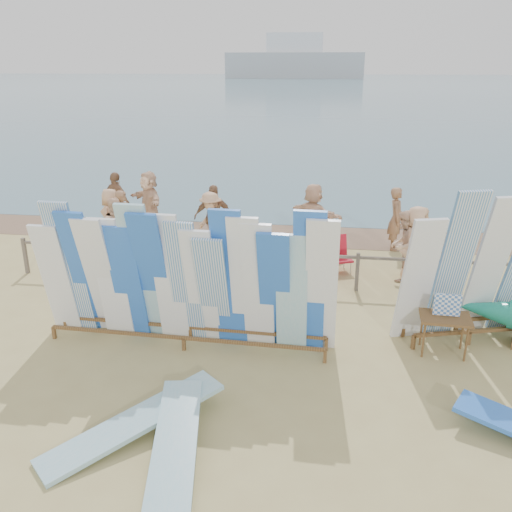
# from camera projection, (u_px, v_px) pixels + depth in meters

# --- Properties ---
(ground) EXTENTS (160.00, 160.00, 0.00)m
(ground) POSITION_uv_depth(u_px,v_px,m) (250.00, 349.00, 9.80)
(ground) COLOR tan
(ground) RESTS_ON ground
(ocean) EXTENTS (320.00, 240.00, 0.02)m
(ocean) POSITION_uv_depth(u_px,v_px,m) (329.00, 84.00, 129.19)
(ocean) COLOR #466C7D
(ocean) RESTS_ON ground
(wet_sand_strip) EXTENTS (40.00, 2.60, 0.01)m
(wet_sand_strip) POSITION_uv_depth(u_px,v_px,m) (285.00, 233.00, 16.52)
(wet_sand_strip) COLOR brown
(wet_sand_strip) RESTS_ON ground
(distant_ship) EXTENTS (45.00, 8.00, 14.00)m
(distant_ship) POSITION_uv_depth(u_px,v_px,m) (294.00, 61.00, 177.45)
(distant_ship) COLOR #999EA3
(distant_ship) RESTS_ON ocean
(fence) EXTENTS (12.08, 0.08, 0.90)m
(fence) POSITION_uv_depth(u_px,v_px,m) (269.00, 260.00, 12.39)
(fence) COLOR #665A4D
(fence) RESTS_ON ground
(main_surfboard_rack) EXTENTS (5.43, 0.97, 2.73)m
(main_surfboard_rack) POSITION_uv_depth(u_px,v_px,m) (185.00, 283.00, 9.57)
(main_surfboard_rack) COLOR brown
(main_surfboard_rack) RESTS_ON ground
(side_surfboard_rack) EXTENTS (2.70, 1.43, 2.94)m
(side_surfboard_rack) POSITION_uv_depth(u_px,v_px,m) (472.00, 273.00, 9.74)
(side_surfboard_rack) COLOR brown
(side_surfboard_rack) RESTS_ON ground
(vendor_table) EXTENTS (0.90, 0.66, 1.15)m
(vendor_table) POSITION_uv_depth(u_px,v_px,m) (443.00, 334.00, 9.56)
(vendor_table) COLOR brown
(vendor_table) RESTS_ON ground
(flat_board_a) EXTENTS (1.01, 2.75, 0.39)m
(flat_board_a) POSITION_uv_depth(u_px,v_px,m) (175.00, 463.00, 7.02)
(flat_board_a) COLOR #7FBACB
(flat_board_a) RESTS_ON ground
(flat_board_b) EXTENTS (2.24, 2.35, 0.37)m
(flat_board_b) POSITION_uv_depth(u_px,v_px,m) (135.00, 433.00, 7.58)
(flat_board_b) COLOR #7FBACB
(flat_board_b) RESTS_ON ground
(beach_chair_left) EXTENTS (0.74, 0.74, 0.83)m
(beach_chair_left) POSITION_uv_depth(u_px,v_px,m) (254.00, 265.00, 13.22)
(beach_chair_left) COLOR #AE1222
(beach_chair_left) RESTS_ON ground
(beach_chair_right) EXTENTS (0.73, 0.74, 0.88)m
(beach_chair_right) POSITION_uv_depth(u_px,v_px,m) (339.00, 261.00, 13.40)
(beach_chair_right) COLOR #AE1222
(beach_chair_right) RESTS_ON ground
(stroller) EXTENTS (0.54, 0.74, 0.97)m
(stroller) POSITION_uv_depth(u_px,v_px,m) (316.00, 264.00, 12.84)
(stroller) COLOR #AE1222
(stroller) RESTS_ON ground
(beachgoer_1) EXTENTS (0.44, 0.67, 1.70)m
(beachgoer_1) POSITION_uv_depth(u_px,v_px,m) (125.00, 221.00, 14.64)
(beachgoer_1) COLOR #8C6042
(beachgoer_1) RESTS_ON ground
(beachgoer_8) EXTENTS (0.71, 0.91, 1.70)m
(beachgoer_8) POSITION_uv_depth(u_px,v_px,m) (403.00, 246.00, 12.69)
(beachgoer_8) COLOR beige
(beachgoer_8) RESTS_ON ground
(beachgoer_extra_1) EXTENTS (1.15, 0.89, 1.81)m
(beachgoer_extra_1) POSITION_uv_depth(u_px,v_px,m) (117.00, 202.00, 16.48)
(beachgoer_extra_1) COLOR #8C6042
(beachgoer_extra_1) RESTS_ON ground
(beachgoer_2) EXTENTS (0.81, 0.89, 1.69)m
(beachgoer_2) POSITION_uv_depth(u_px,v_px,m) (117.00, 230.00, 13.94)
(beachgoer_2) COLOR beige
(beachgoer_2) RESTS_ON ground
(beachgoer_4) EXTENTS (1.15, 0.73, 1.81)m
(beachgoer_4) POSITION_uv_depth(u_px,v_px,m) (213.00, 217.00, 14.81)
(beachgoer_4) COLOR #8C6042
(beachgoer_4) RESTS_ON ground
(beachgoer_11) EXTENTS (1.58, 1.62, 1.84)m
(beachgoer_11) POSITION_uv_depth(u_px,v_px,m) (149.00, 201.00, 16.46)
(beachgoer_11) COLOR beige
(beachgoer_11) RESTS_ON ground
(beachgoer_6) EXTENTS (0.68, 0.98, 1.83)m
(beachgoer_6) POSITION_uv_depth(u_px,v_px,m) (416.00, 245.00, 12.57)
(beachgoer_6) COLOR tan
(beachgoer_6) RESTS_ON ground
(beachgoer_7) EXTENTS (0.40, 0.66, 1.74)m
(beachgoer_7) POSITION_uv_depth(u_px,v_px,m) (396.00, 219.00, 14.80)
(beachgoer_7) COLOR #8C6042
(beachgoer_7) RESTS_ON ground
(beachgoer_5) EXTENTS (1.68, 1.46, 1.83)m
(beachgoer_5) POSITION_uv_depth(u_px,v_px,m) (313.00, 216.00, 14.88)
(beachgoer_5) COLOR beige
(beachgoer_5) RESTS_ON ground
(beachgoer_0) EXTENTS (0.45, 0.83, 1.64)m
(beachgoer_0) POSITION_uv_depth(u_px,v_px,m) (111.00, 218.00, 15.09)
(beachgoer_0) COLOR tan
(beachgoer_0) RESTS_ON ground
(beachgoer_3) EXTENTS (1.05, 1.09, 1.66)m
(beachgoer_3) POSITION_uv_depth(u_px,v_px,m) (211.00, 222.00, 14.62)
(beachgoer_3) COLOR tan
(beachgoer_3) RESTS_ON ground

